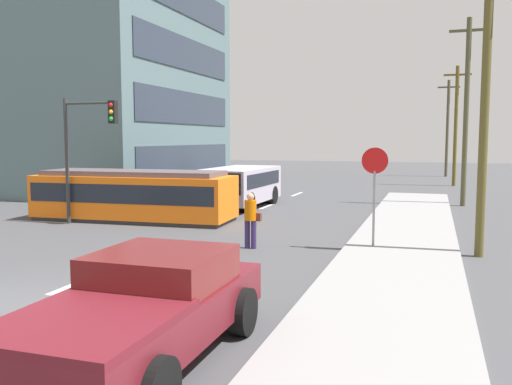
% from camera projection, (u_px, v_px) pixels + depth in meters
% --- Properties ---
extents(ground_plane, '(120.00, 120.00, 0.00)m').
position_uv_depth(ground_plane, '(215.00, 227.00, 20.12)').
color(ground_plane, '#47474B').
extents(sidewalk_curb_right, '(3.20, 36.00, 0.14)m').
position_uv_depth(sidewalk_curb_right, '(398.00, 262.00, 14.22)').
color(sidewalk_curb_right, gray).
rests_on(sidewalk_curb_right, ground).
extents(lane_stripe_1, '(0.16, 2.40, 0.01)m').
position_uv_depth(lane_stripe_1, '(83.00, 281.00, 12.55)').
color(lane_stripe_1, silver).
rests_on(lane_stripe_1, ground).
extents(lane_stripe_2, '(0.16, 2.40, 0.01)m').
position_uv_depth(lane_stripe_2, '(164.00, 248.00, 16.33)').
color(lane_stripe_2, silver).
rests_on(lane_stripe_2, ground).
extents(lane_stripe_3, '(0.16, 2.40, 0.01)m').
position_uv_depth(lane_stripe_3, '(267.00, 206.00, 26.42)').
color(lane_stripe_3, silver).
rests_on(lane_stripe_3, ground).
extents(lane_stripe_4, '(0.16, 2.40, 0.01)m').
position_uv_depth(lane_stripe_4, '(297.00, 194.00, 32.10)').
color(lane_stripe_4, silver).
rests_on(lane_stripe_4, ground).
extents(corner_building, '(14.61, 14.54, 22.40)m').
position_uv_depth(corner_building, '(82.00, 13.00, 34.51)').
color(corner_building, slate).
rests_on(corner_building, ground).
extents(streetcar_tram, '(8.15, 2.91, 2.01)m').
position_uv_depth(streetcar_tram, '(134.00, 195.00, 21.81)').
color(streetcar_tram, orange).
rests_on(streetcar_tram, ground).
extents(city_bus, '(2.66, 5.50, 1.88)m').
position_uv_depth(city_bus, '(239.00, 185.00, 26.07)').
color(city_bus, '#B6ADBF').
rests_on(city_bus, ground).
extents(pedestrian_crossing, '(0.51, 0.36, 1.67)m').
position_uv_depth(pedestrian_crossing, '(251.00, 217.00, 16.20)').
color(pedestrian_crossing, '#302355').
rests_on(pedestrian_crossing, ground).
extents(pickup_truck_parked, '(2.28, 5.00, 1.55)m').
position_uv_depth(pickup_truck_parked, '(145.00, 308.00, 7.97)').
color(pickup_truck_parked, maroon).
rests_on(pickup_truck_parked, ground).
extents(parked_sedan_mid, '(2.11, 4.56, 1.19)m').
position_uv_depth(parked_sedan_mid, '(155.00, 194.00, 25.97)').
color(parked_sedan_mid, navy).
rests_on(parked_sedan_mid, ground).
extents(parked_sedan_far, '(2.12, 4.13, 1.19)m').
position_uv_depth(parked_sedan_far, '(214.00, 183.00, 32.37)').
color(parked_sedan_far, '#B3C7C0').
rests_on(parked_sedan_far, ground).
extents(stop_sign, '(0.76, 0.07, 2.88)m').
position_uv_depth(stop_sign, '(375.00, 176.00, 15.81)').
color(stop_sign, gray).
rests_on(stop_sign, sidewalk_curb_right).
extents(traffic_light_mast, '(2.30, 0.33, 4.80)m').
position_uv_depth(traffic_light_mast, '(86.00, 137.00, 20.48)').
color(traffic_light_mast, '#333333').
rests_on(traffic_light_mast, ground).
extents(utility_pole_near, '(1.80, 0.24, 7.91)m').
position_uv_depth(utility_pole_near, '(485.00, 107.00, 14.75)').
color(utility_pole_near, brown).
rests_on(utility_pole_near, ground).
extents(utility_pole_mid, '(1.80, 0.24, 8.97)m').
position_uv_depth(utility_pole_mid, '(466.00, 109.00, 26.08)').
color(utility_pole_mid, '#4B4A2E').
rests_on(utility_pole_mid, ground).
extents(utility_pole_far, '(1.80, 0.24, 8.20)m').
position_uv_depth(utility_pole_far, '(456.00, 124.00, 37.34)').
color(utility_pole_far, brown).
rests_on(utility_pole_far, ground).
extents(utility_pole_distant, '(1.80, 0.24, 8.23)m').
position_uv_depth(utility_pole_distant, '(447.00, 127.00, 46.58)').
color(utility_pole_distant, brown).
rests_on(utility_pole_distant, ground).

